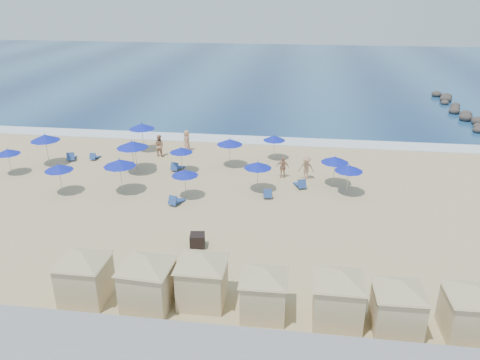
{
  "coord_description": "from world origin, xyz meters",
  "views": [
    {
      "loc": [
        6.19,
        -26.59,
        13.53
      ],
      "look_at": [
        2.16,
        3.0,
        1.12
      ],
      "focal_mm": 35.0,
      "sensor_mm": 36.0,
      "label": 1
    }
  ],
  "objects_px": {
    "umbrella_4": "(142,126)",
    "beachgoer_1": "(283,167)",
    "umbrella_0": "(45,138)",
    "umbrella_12": "(132,145)",
    "cabana_1": "(147,274)",
    "umbrella_9": "(274,138)",
    "rock_jetty": "(470,119)",
    "umbrella_6": "(185,173)",
    "umbrella_1": "(59,167)",
    "beachgoer_3": "(187,140)",
    "cabana_0": "(84,269)",
    "umbrella_7": "(230,142)",
    "umbrella_8": "(258,165)",
    "umbrella_11": "(349,168)",
    "cabana_5": "(399,299)",
    "umbrella_3": "(120,163)",
    "umbrella_2": "(135,144)",
    "trash_bin": "(197,241)",
    "umbrella_10": "(335,160)",
    "umbrella_5": "(181,150)",
    "cabana_2": "(202,272)",
    "beachgoer_2": "(306,168)",
    "cabana_3": "(264,285)",
    "umbrella_13": "(8,152)",
    "cabana_4": "(339,289)",
    "beachgoer_0": "(159,145)",
    "cabana_6": "(471,304)"
  },
  "relations": [
    {
      "from": "umbrella_4",
      "to": "beachgoer_1",
      "type": "relative_size",
      "value": 1.57
    },
    {
      "from": "umbrella_0",
      "to": "umbrella_12",
      "type": "height_order",
      "value": "umbrella_12"
    },
    {
      "from": "cabana_1",
      "to": "umbrella_9",
      "type": "xyz_separation_m",
      "value": [
        4.3,
        20.37,
        0.21
      ]
    },
    {
      "from": "rock_jetty",
      "to": "umbrella_6",
      "type": "relative_size",
      "value": 12.65
    },
    {
      "from": "umbrella_1",
      "to": "beachgoer_3",
      "type": "bearing_deg",
      "value": 57.45
    },
    {
      "from": "umbrella_4",
      "to": "beachgoer_3",
      "type": "distance_m",
      "value": 4.09
    },
    {
      "from": "umbrella_0",
      "to": "cabana_0",
      "type": "bearing_deg",
      "value": -56.66
    },
    {
      "from": "umbrella_12",
      "to": "umbrella_7",
      "type": "bearing_deg",
      "value": 19.26
    },
    {
      "from": "umbrella_8",
      "to": "umbrella_11",
      "type": "distance_m",
      "value": 6.28
    },
    {
      "from": "rock_jetty",
      "to": "cabana_0",
      "type": "height_order",
      "value": "cabana_0"
    },
    {
      "from": "umbrella_4",
      "to": "umbrella_9",
      "type": "height_order",
      "value": "umbrella_4"
    },
    {
      "from": "cabana_5",
      "to": "umbrella_3",
      "type": "xyz_separation_m",
      "value": [
        -16.72,
        12.17,
        0.7
      ]
    },
    {
      "from": "umbrella_2",
      "to": "cabana_5",
      "type": "bearing_deg",
      "value": -44.03
    },
    {
      "from": "trash_bin",
      "to": "umbrella_6",
      "type": "height_order",
      "value": "umbrella_6"
    },
    {
      "from": "cabana_5",
      "to": "umbrella_10",
      "type": "distance_m",
      "value": 15.61
    },
    {
      "from": "cabana_0",
      "to": "umbrella_2",
      "type": "relative_size",
      "value": 1.85
    },
    {
      "from": "umbrella_7",
      "to": "cabana_1",
      "type": "bearing_deg",
      "value": -92.8
    },
    {
      "from": "cabana_1",
      "to": "umbrella_5",
      "type": "distance_m",
      "value": 16.66
    },
    {
      "from": "umbrella_8",
      "to": "umbrella_1",
      "type": "bearing_deg",
      "value": -170.46
    },
    {
      "from": "rock_jetty",
      "to": "cabana_1",
      "type": "height_order",
      "value": "cabana_1"
    },
    {
      "from": "cabana_2",
      "to": "beachgoer_2",
      "type": "relative_size",
      "value": 2.46
    },
    {
      "from": "umbrella_9",
      "to": "umbrella_11",
      "type": "xyz_separation_m",
      "value": [
        5.57,
        -6.56,
        0.11
      ]
    },
    {
      "from": "cabana_3",
      "to": "umbrella_1",
      "type": "height_order",
      "value": "cabana_3"
    },
    {
      "from": "umbrella_2",
      "to": "umbrella_13",
      "type": "xyz_separation_m",
      "value": [
        -9.34,
        -2.25,
        -0.26
      ]
    },
    {
      "from": "cabana_4",
      "to": "umbrella_8",
      "type": "relative_size",
      "value": 1.99
    },
    {
      "from": "cabana_5",
      "to": "beachgoer_0",
      "type": "relative_size",
      "value": 2.26
    },
    {
      "from": "cabana_1",
      "to": "rock_jetty",
      "type": "bearing_deg",
      "value": 54.9
    },
    {
      "from": "cabana_1",
      "to": "umbrella_0",
      "type": "bearing_deg",
      "value": 129.97
    },
    {
      "from": "umbrella_4",
      "to": "umbrella_10",
      "type": "bearing_deg",
      "value": -19.21
    },
    {
      "from": "cabana_4",
      "to": "beachgoer_3",
      "type": "bearing_deg",
      "value": 119.06
    },
    {
      "from": "umbrella_1",
      "to": "cabana_0",
      "type": "bearing_deg",
      "value": -58.05
    },
    {
      "from": "cabana_4",
      "to": "umbrella_0",
      "type": "height_order",
      "value": "cabana_4"
    },
    {
      "from": "umbrella_1",
      "to": "umbrella_7",
      "type": "bearing_deg",
      "value": 32.31
    },
    {
      "from": "umbrella_5",
      "to": "umbrella_6",
      "type": "height_order",
      "value": "umbrella_6"
    },
    {
      "from": "cabana_5",
      "to": "beachgoer_2",
      "type": "bearing_deg",
      "value": 103.25
    },
    {
      "from": "umbrella_13",
      "to": "beachgoer_0",
      "type": "xyz_separation_m",
      "value": [
        10.22,
        5.58,
        -0.88
      ]
    },
    {
      "from": "umbrella_3",
      "to": "beachgoer_3",
      "type": "distance_m",
      "value": 9.9
    },
    {
      "from": "beachgoer_3",
      "to": "umbrella_0",
      "type": "bearing_deg",
      "value": -77.69
    },
    {
      "from": "umbrella_8",
      "to": "cabana_5",
      "type": "bearing_deg",
      "value": -62.15
    },
    {
      "from": "cabana_2",
      "to": "umbrella_8",
      "type": "xyz_separation_m",
      "value": [
        1.22,
        12.97,
        0.34
      ]
    },
    {
      "from": "umbrella_6",
      "to": "beachgoer_3",
      "type": "xyz_separation_m",
      "value": [
        -2.29,
        9.74,
        -0.89
      ]
    },
    {
      "from": "cabana_2",
      "to": "umbrella_7",
      "type": "xyz_separation_m",
      "value": [
        -1.49,
        17.58,
        0.45
      ]
    },
    {
      "from": "beachgoer_1",
      "to": "trash_bin",
      "type": "bearing_deg",
      "value": -109.55
    },
    {
      "from": "beachgoer_3",
      "to": "umbrella_6",
      "type": "bearing_deg",
      "value": 0.02
    },
    {
      "from": "umbrella_8",
      "to": "umbrella_11",
      "type": "bearing_deg",
      "value": 2.29
    },
    {
      "from": "umbrella_0",
      "to": "umbrella_6",
      "type": "bearing_deg",
      "value": -20.68
    },
    {
      "from": "umbrella_12",
      "to": "umbrella_11",
      "type": "bearing_deg",
      "value": -6.52
    },
    {
      "from": "umbrella_7",
      "to": "umbrella_8",
      "type": "relative_size",
      "value": 1.06
    },
    {
      "from": "cabana_6",
      "to": "umbrella_11",
      "type": "distance_m",
      "value": 14.45
    },
    {
      "from": "rock_jetty",
      "to": "umbrella_10",
      "type": "relative_size",
      "value": 11.57
    }
  ]
}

